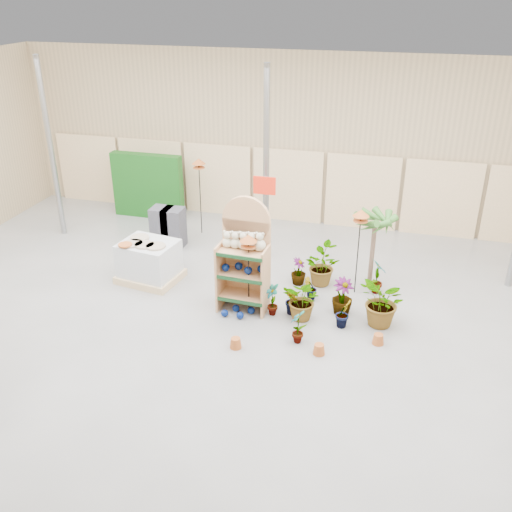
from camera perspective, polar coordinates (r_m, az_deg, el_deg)
The scene contains 24 objects.
room at distance 10.63m, azimuth -2.40°, elevation 4.72°, with size 15.20×12.10×4.70m.
display_shelf at distance 11.30m, azimuth -1.09°, elevation -0.25°, with size 1.01×0.66×2.34m.
teddy_bears at distance 11.02m, azimuth -1.08°, elevation 1.40°, with size 0.87×0.24×0.38m.
gazing_balls_shelf at distance 11.26m, azimuth -1.27°, elevation -1.23°, with size 0.86×0.29×0.16m.
gazing_balls_floor at distance 11.44m, azimuth -1.82°, elevation -5.59°, with size 0.63×0.39×0.15m.
pallet_stack at distance 12.79m, azimuth -10.63°, elevation -0.53°, with size 1.42×1.24×0.94m.
charcoal_planters at distance 14.36m, azimuth -8.78°, elevation 2.87°, with size 0.80×0.50×1.00m.
trellis_stock at distance 16.17m, azimuth -10.77°, elevation 6.91°, with size 2.00×0.30×1.80m, color #124D13.
offer_sign at distance 12.69m, azimuth 0.87°, elevation 5.25°, with size 0.50×0.08×2.20m.
bird_table_front at distance 10.85m, azimuth -0.76°, elevation 1.54°, with size 0.34×0.34×1.70m.
bird_table_right at distance 11.69m, azimuth 10.45°, elevation 3.96°, with size 0.34×0.34×1.90m.
bird_table_back at distance 14.54m, azimuth -5.75°, elevation 9.15°, with size 0.34×0.34×2.03m.
palm at distance 12.13m, azimuth 11.86°, elevation 3.54°, with size 0.70×0.70×1.81m.
potted_plant_0 at distance 11.34m, azimuth 1.64°, elevation -4.35°, with size 0.36×0.24×0.68m, color #356E27.
potted_plant_1 at distance 11.37m, azimuth 3.64°, elevation -4.55°, with size 0.33×0.27×0.60m, color #356E27.
potted_plant_2 at distance 11.18m, azimuth 4.79°, elevation -4.41°, with size 0.77×0.66×0.85m, color #356E27.
potted_plant_3 at distance 11.48m, azimuth 8.63°, elevation -4.04°, with size 0.42×0.42×0.76m, color #356E27.
potted_plant_4 at distance 12.32m, azimuth 12.04°, elevation -1.96°, with size 0.43×0.29×0.82m, color #356E27.
potted_plant_5 at distance 11.94m, azimuth 5.44°, elevation -3.25°, with size 0.28×0.23×0.51m, color #356E27.
potted_plant_6 at distance 12.49m, azimuth 6.41°, elevation -0.90°, with size 0.81×0.70×0.90m, color #356E27.
potted_plant_8 at distance 10.54m, azimuth 4.22°, elevation -6.99°, with size 0.36×0.25×0.69m, color #356E27.
potted_plant_9 at distance 11.11m, azimuth 8.74°, elevation -5.67°, with size 0.32×0.26×0.59m, color #356E27.
potted_plant_10 at distance 11.14m, azimuth 12.61°, elevation -4.58°, with size 0.93×0.81×1.03m, color #356E27.
potted_plant_11 at distance 12.50m, azimuth 4.27°, elevation -1.55°, with size 0.34×0.34×0.60m, color #356E27.
Camera 1 is at (3.00, -8.53, 6.07)m, focal length 40.00 mm.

